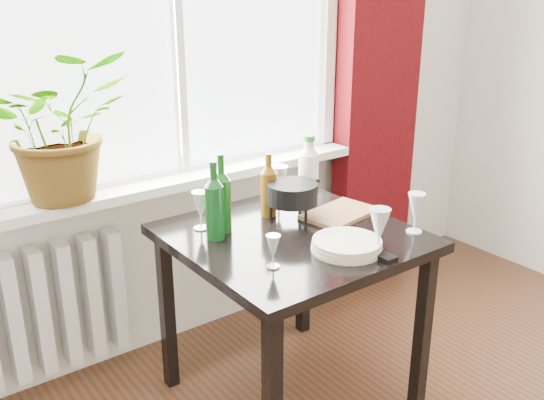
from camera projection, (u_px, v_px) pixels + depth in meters
windowsill at (190, 177)px, 2.67m from camera, size 1.72×0.20×0.04m
curtain at (380, 52)px, 3.11m from camera, size 0.50×0.12×2.56m
radiator at (27, 316)px, 2.42m from camera, size 0.80×0.10×0.55m
table at (292, 255)px, 2.33m from camera, size 0.85×0.85×0.74m
potted_plant at (61, 126)px, 2.26m from camera, size 0.51×0.44×0.57m
wine_bottle_left at (214, 200)px, 2.20m from camera, size 0.08×0.08×0.30m
wine_bottle_right at (222, 193)px, 2.27m from camera, size 0.08×0.08×0.31m
bottle_amber at (268, 184)px, 2.42m from camera, size 0.08×0.08×0.27m
cleaning_bottle at (308, 169)px, 2.57m from camera, size 0.09×0.09×0.30m
wineglass_front_right at (379, 232)px, 2.08m from camera, size 0.08×0.08×0.18m
wineglass_far_right at (416, 212)px, 2.28m from camera, size 0.08×0.08×0.16m
wineglass_back_center at (279, 186)px, 2.54m from camera, size 0.10×0.10×0.18m
wineglass_back_left at (200, 210)px, 2.31m from camera, size 0.08×0.08×0.15m
wineglass_front_left at (273, 251)px, 2.00m from camera, size 0.06×0.06×0.12m
plate_stack at (347, 245)px, 2.14m from camera, size 0.34×0.34×0.04m
fondue_pot at (292, 202)px, 2.39m from camera, size 0.29×0.27×0.16m
tv_remote at (375, 252)px, 2.11m from camera, size 0.05×0.17×0.02m
cutting_board at (340, 213)px, 2.47m from camera, size 0.33×0.25×0.02m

